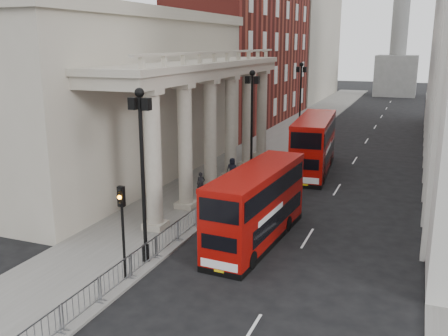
# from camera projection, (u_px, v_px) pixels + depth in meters

# --- Properties ---
(ground) EXTENTS (260.00, 260.00, 0.00)m
(ground) POSITION_uv_depth(u_px,v_px,m) (110.00, 304.00, 20.37)
(ground) COLOR black
(ground) RESTS_ON ground
(sidewalk_west) EXTENTS (6.00, 140.00, 0.12)m
(sidewalk_west) POSITION_uv_depth(u_px,v_px,m) (260.00, 152.00, 48.49)
(sidewalk_west) COLOR slate
(sidewalk_west) RESTS_ON ground
(sidewalk_east) EXTENTS (3.00, 140.00, 0.12)m
(sidewalk_east) POSITION_uv_depth(u_px,v_px,m) (444.00, 167.00, 42.63)
(sidewalk_east) COLOR slate
(sidewalk_east) RESTS_ON ground
(kerb) EXTENTS (0.20, 140.00, 0.14)m
(kerb) POSITION_uv_depth(u_px,v_px,m) (290.00, 154.00, 47.44)
(kerb) COLOR slate
(kerb) RESTS_ON ground
(portico_building) EXTENTS (9.00, 28.00, 12.00)m
(portico_building) POSITION_uv_depth(u_px,v_px,m) (123.00, 101.00, 38.89)
(portico_building) COLOR #A49A89
(portico_building) RESTS_ON ground
(brick_building) EXTENTS (9.00, 32.00, 22.00)m
(brick_building) POSITION_uv_depth(u_px,v_px,m) (248.00, 38.00, 64.74)
(brick_building) COLOR maroon
(brick_building) RESTS_ON ground
(west_building_far) EXTENTS (9.00, 30.00, 20.00)m
(west_building_far) POSITION_uv_depth(u_px,v_px,m) (303.00, 45.00, 93.86)
(west_building_far) COLOR #A49A89
(west_building_far) RESTS_ON ground
(monument_column) EXTENTS (8.00, 8.00, 54.20)m
(monument_column) POSITION_uv_depth(u_px,v_px,m) (401.00, 13.00, 97.36)
(monument_column) COLOR #60605E
(monument_column) RESTS_ON ground
(lamp_post_south) EXTENTS (1.05, 0.44, 8.32)m
(lamp_post_south) POSITION_uv_depth(u_px,v_px,m) (142.00, 165.00, 23.00)
(lamp_post_south) COLOR black
(lamp_post_south) RESTS_ON sidewalk_west
(lamp_post_mid) EXTENTS (1.05, 0.44, 8.32)m
(lamp_post_mid) POSITION_uv_depth(u_px,v_px,m) (252.00, 118.00, 37.44)
(lamp_post_mid) COLOR black
(lamp_post_mid) RESTS_ON sidewalk_west
(lamp_post_north) EXTENTS (1.05, 0.44, 8.32)m
(lamp_post_north) POSITION_uv_depth(u_px,v_px,m) (300.00, 97.00, 51.87)
(lamp_post_north) COLOR black
(lamp_post_north) RESTS_ON sidewalk_west
(traffic_light) EXTENTS (0.28, 0.33, 4.30)m
(traffic_light) POSITION_uv_depth(u_px,v_px,m) (122.00, 216.00, 21.58)
(traffic_light) COLOR black
(traffic_light) RESTS_ON sidewalk_west
(crowd_barriers) EXTENTS (0.50, 18.75, 1.10)m
(crowd_barriers) POSITION_uv_depth(u_px,v_px,m) (131.00, 266.00, 22.34)
(crowd_barriers) COLOR gray
(crowd_barriers) RESTS_ON sidewalk_west
(bus_near) EXTENTS (2.84, 9.46, 4.03)m
(bus_near) POSITION_uv_depth(u_px,v_px,m) (257.00, 204.00, 26.32)
(bus_near) COLOR #900A06
(bus_near) RESTS_ON ground
(bus_far) EXTENTS (3.42, 10.73, 4.56)m
(bus_far) POSITION_uv_depth(u_px,v_px,m) (314.00, 144.00, 40.76)
(bus_far) COLOR #9F0B07
(bus_far) RESTS_ON ground
(pedestrian_a) EXTENTS (0.70, 0.63, 1.60)m
(pedestrian_a) POSITION_uv_depth(u_px,v_px,m) (201.00, 184.00, 34.43)
(pedestrian_a) COLOR black
(pedestrian_a) RESTS_ON sidewalk_west
(pedestrian_b) EXTENTS (0.91, 0.76, 1.70)m
(pedestrian_b) POSITION_uv_depth(u_px,v_px,m) (213.00, 168.00, 38.63)
(pedestrian_b) COLOR black
(pedestrian_b) RESTS_ON sidewalk_west
(pedestrian_c) EXTENTS (0.92, 0.66, 1.77)m
(pedestrian_c) POSITION_uv_depth(u_px,v_px,m) (232.00, 169.00, 37.98)
(pedestrian_c) COLOR black
(pedestrian_c) RESTS_ON sidewalk_west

